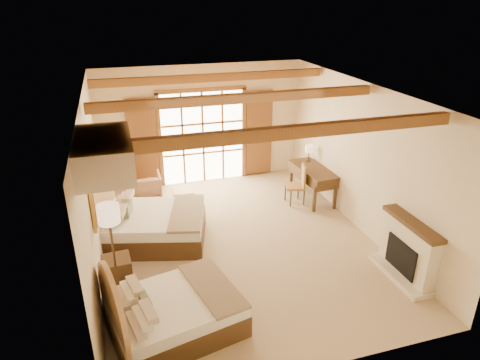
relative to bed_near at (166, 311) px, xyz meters
name	(u,v)px	position (x,y,z in m)	size (l,w,h in m)	color
floor	(239,242)	(1.81, 2.16, -0.38)	(7.00, 7.00, 0.00)	tan
wall_back	(202,125)	(1.81, 5.66, 1.22)	(5.50, 5.50, 0.00)	beige
wall_left	(93,190)	(-0.94, 2.16, 1.22)	(7.00, 7.00, 0.00)	beige
wall_right	(362,159)	(4.56, 2.16, 1.22)	(7.00, 7.00, 0.00)	beige
ceiling	(239,92)	(1.81, 2.16, 2.82)	(7.00, 7.00, 0.00)	#AE7039
ceiling_beams	(239,98)	(1.81, 2.16, 2.70)	(5.39, 4.60, 0.18)	#956236
french_doors	(203,138)	(1.81, 5.60, 0.87)	(3.95, 0.08, 2.60)	white
fireplace	(407,253)	(4.41, 0.16, 0.13)	(0.46, 1.40, 1.16)	beige
painting	(94,199)	(-0.89, 1.41, 1.37)	(0.06, 0.95, 0.75)	gold
canopy_valance	(104,154)	(-0.59, 0.16, 2.57)	(0.70, 1.40, 0.45)	beige
bed_near	(166,311)	(0.00, 0.00, 0.00)	(2.21, 1.83, 1.26)	#4B3617
bed_far	(145,224)	(-0.05, 2.78, 0.04)	(2.51, 2.10, 1.40)	#4B3617
nightstand	(118,272)	(-0.67, 1.37, -0.09)	(0.48, 0.48, 0.58)	#4B3617
floor_lamp	(109,220)	(-0.69, 1.15, 1.09)	(0.37, 0.37, 1.73)	#3D2A1D
armchair	(146,187)	(0.15, 4.85, -0.04)	(0.72, 0.74, 0.68)	tan
ottoman	(184,197)	(1.01, 4.33, -0.20)	(0.50, 0.50, 0.37)	tan
desk	(312,182)	(4.21, 3.70, 0.06)	(0.76, 1.57, 0.82)	#4B3617
desk_chair	(296,191)	(3.71, 3.58, -0.07)	(0.55, 0.55, 1.01)	#B7763D
desk_lamp	(309,149)	(4.32, 4.21, 0.76)	(0.21, 0.21, 0.42)	#3D2A1D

